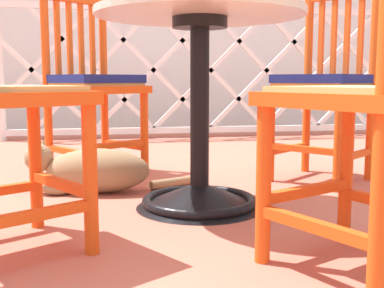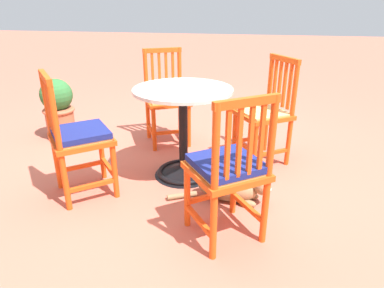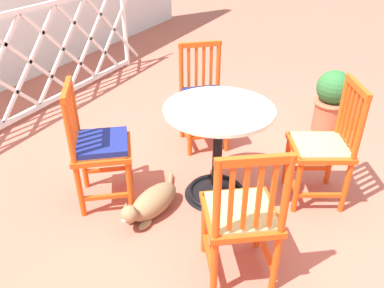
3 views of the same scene
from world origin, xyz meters
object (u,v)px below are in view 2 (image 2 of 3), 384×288
object	(u,v)px
cafe_table	(183,143)
orange_chair_tucked_in	(78,138)
orange_chair_by_planter	(266,114)
tabby_cat	(232,188)
orange_chair_at_corner	(167,100)
orange_chair_near_fence	(228,170)
terracotta_planter	(58,107)

from	to	relation	value
cafe_table	orange_chair_tucked_in	distance (m)	0.81
orange_chair_by_planter	orange_chair_tucked_in	bearing A→B (deg)	32.10
orange_chair_tucked_in	orange_chair_by_planter	world-z (taller)	same
tabby_cat	orange_chair_tucked_in	bearing A→B (deg)	4.80
cafe_table	tabby_cat	xyz separation A→B (m)	(-0.42, 0.32, -0.19)
orange_chair_at_corner	orange_chair_near_fence	xyz separation A→B (m)	(-0.71, 1.41, 0.01)
cafe_table	orange_chair_tucked_in	world-z (taller)	orange_chair_tucked_in
orange_chair_at_corner	orange_chair_by_planter	xyz separation A→B (m)	(-0.95, 0.28, 0.00)
terracotta_planter	orange_chair_by_planter	bearing A→B (deg)	175.15
cafe_table	orange_chair_near_fence	xyz separation A→B (m)	(-0.41, 0.73, 0.16)
orange_chair_near_fence	orange_chair_by_planter	world-z (taller)	same
cafe_table	orange_chair_at_corner	distance (m)	0.76
cafe_table	tabby_cat	distance (m)	0.56
orange_chair_tucked_in	tabby_cat	xyz separation A→B (m)	(-1.09, -0.09, -0.35)
cafe_table	orange_chair_near_fence	size ratio (longest dim) A/B	0.83
cafe_table	orange_chair_by_planter	xyz separation A→B (m)	(-0.64, -0.41, 0.15)
cafe_table	orange_chair_by_planter	world-z (taller)	orange_chair_by_planter
tabby_cat	terracotta_planter	bearing A→B (deg)	-26.30
orange_chair_tucked_in	tabby_cat	distance (m)	1.15
orange_chair_at_corner	orange_chair_tucked_in	xyz separation A→B (m)	(0.37, 1.10, 0.01)
orange_chair_near_fence	tabby_cat	size ratio (longest dim) A/B	1.23
orange_chair_at_corner	orange_chair_by_planter	world-z (taller)	same
terracotta_planter	orange_chair_at_corner	bearing A→B (deg)	-174.85
cafe_table	terracotta_planter	size ratio (longest dim) A/B	1.23
orange_chair_near_fence	terracotta_planter	world-z (taller)	orange_chair_near_fence
orange_chair_near_fence	orange_chair_by_planter	distance (m)	1.16
orange_chair_at_corner	orange_chair_tucked_in	world-z (taller)	same
orange_chair_tucked_in	terracotta_planter	size ratio (longest dim) A/B	1.47
orange_chair_near_fence	tabby_cat	world-z (taller)	orange_chair_near_fence
cafe_table	orange_chair_tucked_in	size ratio (longest dim) A/B	0.83
orange_chair_by_planter	tabby_cat	bearing A→B (deg)	73.11
orange_chair_at_corner	orange_chair_tucked_in	bearing A→B (deg)	71.52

